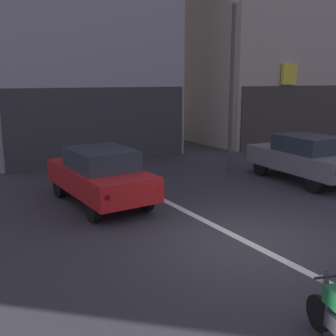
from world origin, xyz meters
The scene contains 6 objects.
ground_plane centered at (0.00, 0.00, 0.00)m, with size 120.00×120.00×0.00m, color #333338.
lane_centre_line centered at (0.00, 6.00, 0.00)m, with size 0.20×18.00×0.01m, color silver.
building_far_right centered at (12.10, 13.75, 8.22)m, with size 9.89×10.07×16.47m.
car_red_crossing_near centered at (-1.75, 4.29, 0.89)m, with size 1.94×4.17×1.64m.
car_grey_parked_kerbside centered at (5.36, 3.14, 0.89)m, with size 2.04×4.21×1.64m.
street_lamp centered at (4.10, 5.68, 3.99)m, with size 0.36×0.36×6.52m.
Camera 1 is at (-5.75, -6.24, 3.52)m, focal length 42.83 mm.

